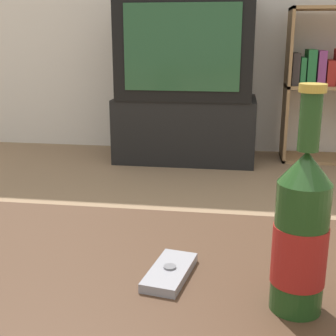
{
  "coord_description": "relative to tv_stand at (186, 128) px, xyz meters",
  "views": [
    {
      "loc": [
        0.2,
        -0.46,
        0.83
      ],
      "look_at": [
        0.07,
        0.41,
        0.58
      ],
      "focal_mm": 50.0,
      "sensor_mm": 36.0,
      "label": 1
    }
  ],
  "objects": [
    {
      "name": "tv_stand",
      "position": [
        0.0,
        0.0,
        0.0
      ],
      "size": [
        0.94,
        0.5,
        0.43
      ],
      "color": "black",
      "rests_on": "ground_plane"
    },
    {
      "name": "television",
      "position": [
        -0.0,
        -0.0,
        0.55
      ],
      "size": [
        0.87,
        0.54,
        0.66
      ],
      "color": "black",
      "rests_on": "tv_stand"
    },
    {
      "name": "bookshelf",
      "position": [
        0.92,
        0.11,
        0.33
      ],
      "size": [
        0.59,
        0.3,
        1.01
      ],
      "color": "#99754C",
      "rests_on": "ground_plane"
    },
    {
      "name": "beer_bottle",
      "position": [
        0.44,
        -2.59,
        0.37
      ],
      "size": [
        0.07,
        0.07,
        0.3
      ],
      "color": "#1E4219",
      "rests_on": "coffee_table"
    },
    {
      "name": "cell_phone",
      "position": [
        0.26,
        -2.53,
        0.28
      ],
      "size": [
        0.07,
        0.13,
        0.02
      ],
      "rotation": [
        0.0,
        0.0,
        -0.17
      ],
      "color": "gray",
      "rests_on": "coffee_table"
    }
  ]
}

